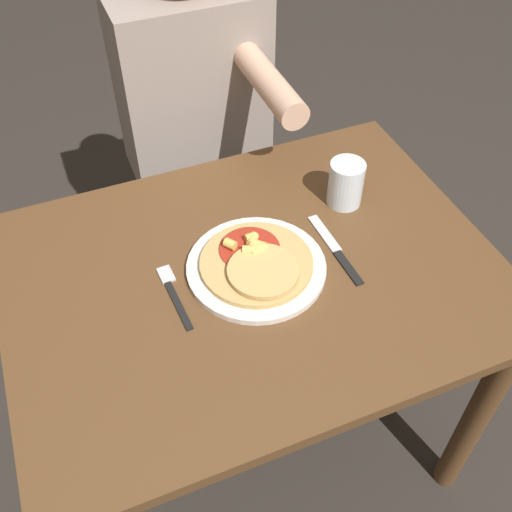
# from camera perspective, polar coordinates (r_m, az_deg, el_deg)

# --- Properties ---
(ground_plane) EXTENTS (8.00, 8.00, 0.00)m
(ground_plane) POSITION_cam_1_polar(r_m,az_deg,el_deg) (1.86, -0.20, -16.60)
(ground_plane) COLOR #2D2823
(dining_table) EXTENTS (1.02, 0.76, 0.73)m
(dining_table) POSITION_cam_1_polar(r_m,az_deg,el_deg) (1.34, -0.27, -4.96)
(dining_table) COLOR brown
(dining_table) RESTS_ON ground_plane
(plate) EXTENTS (0.29, 0.29, 0.01)m
(plate) POSITION_cam_1_polar(r_m,az_deg,el_deg) (1.24, 0.00, -1.04)
(plate) COLOR silver
(plate) RESTS_ON dining_table
(pizza) EXTENTS (0.24, 0.24, 0.04)m
(pizza) POSITION_cam_1_polar(r_m,az_deg,el_deg) (1.23, 0.07, -0.60)
(pizza) COLOR tan
(pizza) RESTS_ON plate
(fork) EXTENTS (0.03, 0.18, 0.00)m
(fork) POSITION_cam_1_polar(r_m,az_deg,el_deg) (1.22, -7.89, -3.45)
(fork) COLOR black
(fork) RESTS_ON dining_table
(knife) EXTENTS (0.03, 0.22, 0.00)m
(knife) POSITION_cam_1_polar(r_m,az_deg,el_deg) (1.30, 7.61, 0.58)
(knife) COLOR black
(knife) RESTS_ON dining_table
(drinking_glass) EXTENTS (0.08, 0.08, 0.11)m
(drinking_glass) POSITION_cam_1_polar(r_m,az_deg,el_deg) (1.38, 8.54, 6.85)
(drinking_glass) COLOR silver
(drinking_glass) RESTS_ON dining_table
(person_diner) EXTENTS (0.40, 0.52, 1.22)m
(person_diner) POSITION_cam_1_polar(r_m,az_deg,el_deg) (1.75, -5.81, 14.12)
(person_diner) COLOR #2D2D38
(person_diner) RESTS_ON ground_plane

